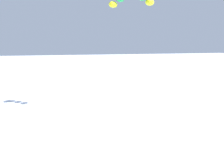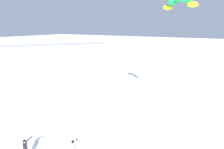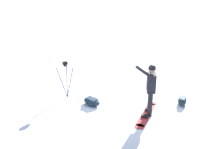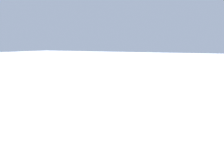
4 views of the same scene
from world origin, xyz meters
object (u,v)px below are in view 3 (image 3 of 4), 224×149
Objects in this scene: camera_tripod at (66,72)px; gear_bag_small at (92,101)px; snowboarder at (151,85)px; snowboard at (146,114)px; gear_bag_large at (182,101)px.

gear_bag_small is at bearing -151.68° from camera_tripod.
gear_bag_small is at bearing 41.78° from snowboarder.
snowboard is 3.20m from camera_tripod.
camera_tripod reaches higher than gear_bag_large.
snowboarder is at bearing -116.15° from snowboard.
gear_bag_small reaches higher than snowboard.
snowboarder is at bearing -138.22° from gear_bag_small.
snowboarder is 2.20m from gear_bag_small.
gear_bag_large is at bearing -118.63° from gear_bag_small.
snowboard is 2.36× the size of gear_bag_large.
gear_bag_small is (-1.00, -0.54, -0.85)m from camera_tripod.
gear_bag_large is 0.85× the size of gear_bag_small.
snowboard is 1.09× the size of camera_tripod.
snowboarder is 1.13× the size of snowboard.
gear_bag_small is at bearing 40.85° from snowboard.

